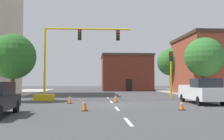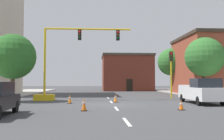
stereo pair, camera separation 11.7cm
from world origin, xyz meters
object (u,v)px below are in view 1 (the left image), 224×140
object	(u,v)px
traffic_signal_gantry	(57,76)
tree_right_mid	(204,57)
traffic_cone_roadside_d	(116,98)
traffic_cone_roadside_c	(70,99)
traffic_light_pole_right	(171,64)
traffic_cone_roadside_a	(85,105)
tree_right_far	(171,62)
tree_left_near	(13,57)
traffic_cone_roadside_b	(182,105)
pickup_truck_white	(201,91)

from	to	relation	value
traffic_signal_gantry	tree_right_mid	xyz separation A→B (m)	(15.75, 3.47, 2.23)
traffic_signal_gantry	traffic_cone_roadside_d	xyz separation A→B (m)	(5.29, -2.76, -1.91)
tree_right_mid	traffic_cone_roadside_d	size ratio (longest dim) A/B	9.98
traffic_cone_roadside_d	traffic_cone_roadside_c	bearing A→B (deg)	-167.07
traffic_light_pole_right	traffic_cone_roadside_a	distance (m)	13.64
traffic_cone_roadside_a	traffic_cone_roadside_d	distance (m)	6.70
tree_right_far	tree_left_near	distance (m)	24.14
traffic_cone_roadside_d	traffic_cone_roadside_b	bearing A→B (deg)	-60.10
tree_right_far	tree_right_mid	size ratio (longest dim) A/B	1.01
traffic_light_pole_right	tree_right_far	distance (m)	13.12
tree_left_near	tree_right_mid	bearing A→B (deg)	14.41
traffic_cone_roadside_b	traffic_cone_roadside_c	distance (m)	9.04
traffic_signal_gantry	pickup_truck_white	xyz separation A→B (m)	(12.00, -4.47, -1.27)
traffic_cone_roadside_b	traffic_cone_roadside_d	xyz separation A→B (m)	(-3.56, 6.19, 0.03)
tree_right_far	pickup_truck_white	xyz separation A→B (m)	(-3.07, -18.25, -3.70)
traffic_light_pole_right	traffic_cone_roadside_d	bearing A→B (deg)	-146.18
pickup_truck_white	traffic_cone_roadside_a	xyz separation A→B (m)	(-9.08, -4.55, -0.60)
traffic_signal_gantry	traffic_cone_roadside_d	bearing A→B (deg)	-27.50
tree_left_near	traffic_cone_roadside_c	size ratio (longest dim) A/B	8.57
traffic_light_pole_right	traffic_cone_roadside_b	bearing A→B (deg)	-103.46
pickup_truck_white	tree_right_mid	bearing A→B (deg)	64.67
tree_right_far	traffic_cone_roadside_d	size ratio (longest dim) A/B	10.11
tree_right_mid	traffic_cone_roadside_a	xyz separation A→B (m)	(-12.84, -12.49, -4.10)
traffic_light_pole_right	traffic_cone_roadside_b	distance (m)	10.99
traffic_light_pole_right	traffic_cone_roadside_c	xyz separation A→B (m)	(-9.75, -4.88, -3.19)
tree_right_mid	pickup_truck_white	distance (m)	9.45
traffic_light_pole_right	traffic_cone_roadside_d	size ratio (longest dim) A/B	7.18
traffic_cone_roadside_c	traffic_cone_roadside_d	size ratio (longest dim) A/B	1.03
pickup_truck_white	tree_right_far	bearing A→B (deg)	80.46
tree_right_far	pickup_truck_white	bearing A→B (deg)	-99.54
traffic_cone_roadside_a	traffic_cone_roadside_b	xyz separation A→B (m)	(5.94, 0.07, -0.08)
traffic_light_pole_right	traffic_cone_roadside_c	size ratio (longest dim) A/B	6.95
tree_left_near	traffic_cone_roadside_a	size ratio (longest dim) A/B	7.71
traffic_cone_roadside_a	traffic_cone_roadside_d	size ratio (longest dim) A/B	1.15
traffic_cone_roadside_a	tree_right_mid	bearing A→B (deg)	44.21
tree_right_mid	traffic_cone_roadside_d	xyz separation A→B (m)	(-10.46, -6.22, -4.15)
traffic_signal_gantry	tree_right_mid	bearing A→B (deg)	12.41
tree_right_far	traffic_cone_roadside_a	xyz separation A→B (m)	(-12.15, -22.80, -4.30)
tree_right_far	tree_right_mid	world-z (taller)	tree_right_far
traffic_cone_roadside_a	traffic_cone_roadside_b	size ratio (longest dim) A/B	1.26
traffic_cone_roadside_c	traffic_cone_roadside_d	world-z (taller)	traffic_cone_roadside_c
traffic_light_pole_right	pickup_truck_white	xyz separation A→B (m)	(0.70, -5.74, -2.55)
pickup_truck_white	traffic_light_pole_right	bearing A→B (deg)	96.99
tree_left_near	pickup_truck_white	world-z (taller)	tree_left_near
tree_left_near	tree_right_mid	xyz separation A→B (m)	(19.35, 4.97, 0.55)
tree_left_near	traffic_cone_roadside_d	distance (m)	9.67
traffic_cone_roadside_b	traffic_cone_roadside_d	size ratio (longest dim) A/B	0.91
tree_right_mid	traffic_cone_roadside_d	distance (m)	12.86
traffic_light_pole_right	tree_right_mid	world-z (taller)	tree_right_mid
tree_right_far	traffic_cone_roadside_c	world-z (taller)	tree_right_far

